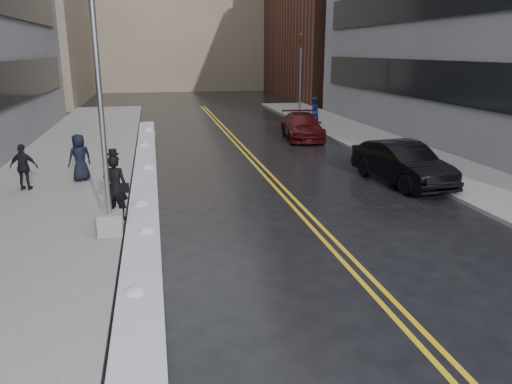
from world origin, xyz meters
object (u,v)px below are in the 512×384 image
car_black (402,163)px  pedestrian_d (24,167)px  car_maroon (302,126)px  pedestrian_fedora (115,187)px  fire_hydrant (394,148)px  pedestrian_east (314,111)px  lamppost (104,148)px  pedestrian_c (80,157)px  traffic_signal (300,73)px

car_black → pedestrian_d: bearing=166.8°
pedestrian_d → car_maroon: (13.04, 9.17, -0.25)m
pedestrian_fedora → car_black: size_ratio=0.40×
fire_hydrant → pedestrian_east: pedestrian_east is taller
car_black → lamppost: bearing=-167.4°
pedestrian_c → pedestrian_east: (13.33, 12.46, 0.01)m
fire_hydrant → pedestrian_d: pedestrian_d is taller
pedestrian_fedora → pedestrian_d: pedestrian_fedora is taller
fire_hydrant → traffic_signal: 14.30m
fire_hydrant → car_maroon: bearing=111.8°
lamppost → pedestrian_c: size_ratio=4.24×
pedestrian_east → pedestrian_d: bearing=36.9°
traffic_signal → car_maroon: 8.30m
pedestrian_fedora → car_black: 10.75m
traffic_signal → pedestrian_c: bearing=-130.2°
car_black → car_maroon: (-0.80, 10.59, -0.08)m
car_black → car_maroon: size_ratio=0.97×
lamppost → traffic_signal: bearing=61.8°
fire_hydrant → pedestrian_c: bearing=-172.8°
traffic_signal → pedestrian_east: 4.03m
pedestrian_fedora → car_black: pedestrian_fedora is taller
lamppost → pedestrian_c: lamppost is taller
fire_hydrant → pedestrian_c: pedestrian_c is taller
fire_hydrant → traffic_signal: size_ratio=0.12×
pedestrian_fedora → car_maroon: size_ratio=0.39×
lamppost → pedestrian_c: bearing=103.8°
traffic_signal → fire_hydrant: bearing=-88.0°
fire_hydrant → pedestrian_fedora: 13.94m
car_black → car_maroon: car_black is taller
pedestrian_east → car_black: pedestrian_east is taller
pedestrian_c → pedestrian_east: bearing=-166.5°
pedestrian_c → pedestrian_d: pedestrian_c is taller
lamppost → fire_hydrant: bearing=33.0°
fire_hydrant → car_black: bearing=-113.0°
traffic_signal → pedestrian_d: bearing=-132.1°
pedestrian_east → pedestrian_fedora: bearing=51.4°
traffic_signal → car_black: 18.39m
lamppost → car_black: 11.34m
fire_hydrant → pedestrian_fedora: (-12.20, -6.71, 0.57)m
lamppost → pedestrian_east: size_ratio=4.18×
pedestrian_c → car_black: 12.31m
pedestrian_fedora → pedestrian_c: pedestrian_fedora is taller
fire_hydrant → pedestrian_c: size_ratio=0.41×
lamppost → pedestrian_fedora: (0.10, 1.29, -1.41)m
fire_hydrant → pedestrian_east: size_ratio=0.40×
pedestrian_d → car_black: size_ratio=0.34×
pedestrian_c → pedestrian_d: 2.03m
pedestrian_fedora → car_black: (10.44, 2.55, -0.32)m
lamppost → pedestrian_fedora: lamppost is taller
pedestrian_c → car_black: (12.07, -2.41, -0.24)m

